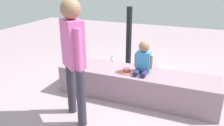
{
  "coord_description": "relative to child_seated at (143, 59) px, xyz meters",
  "views": [
    {
      "loc": [
        0.84,
        -3.09,
        1.79
      ],
      "look_at": [
        -0.24,
        -0.41,
        0.69
      ],
      "focal_mm": 36.04,
      "sensor_mm": 36.0,
      "label": 1
    }
  ],
  "objects": [
    {
      "name": "handbag_black_leather",
      "position": [
        -0.63,
        0.47,
        -0.53
      ],
      "size": [
        0.29,
        0.13,
        0.34
      ],
      "color": "black",
      "rests_on": "ground_plane"
    },
    {
      "name": "gift_bag",
      "position": [
        0.42,
        0.47,
        -0.53
      ],
      "size": [
        0.19,
        0.13,
        0.28
      ],
      "color": "#4C99E0",
      "rests_on": "ground_plane"
    },
    {
      "name": "party_cup_red",
      "position": [
        0.52,
        1.03,
        -0.61
      ],
      "size": [
        0.07,
        0.07,
        0.09
      ],
      "primitive_type": "cylinder",
      "color": "red",
      "rests_on": "ground_plane"
    },
    {
      "name": "cake_box_white",
      "position": [
        0.24,
        1.12,
        -0.6
      ],
      "size": [
        0.38,
        0.35,
        0.11
      ],
      "primitive_type": "cube",
      "rotation": [
        0.0,
        0.0,
        -0.28
      ],
      "color": "white",
      "rests_on": "ground_plane"
    },
    {
      "name": "railing_post",
      "position": [
        -0.56,
        1.04,
        -0.16
      ],
      "size": [
        0.36,
        0.36,
        1.29
      ],
      "color": "black",
      "rests_on": "ground_plane"
    },
    {
      "name": "water_bottle_near_gift",
      "position": [
        -0.97,
        1.18,
        -0.57
      ],
      "size": [
        0.08,
        0.08,
        0.2
      ],
      "color": "silver",
      "rests_on": "ground_plane"
    },
    {
      "name": "ground_plane",
      "position": [
        -0.1,
        -0.01,
        -0.66
      ],
      "size": [
        12.0,
        12.0,
        0.0
      ],
      "primitive_type": "plane",
      "color": "#A68E97"
    },
    {
      "name": "adult_standing",
      "position": [
        -0.67,
        -0.85,
        0.3
      ],
      "size": [
        0.39,
        0.35,
        1.58
      ],
      "color": "#2D2A36",
      "rests_on": "ground_plane"
    },
    {
      "name": "cake_plate",
      "position": [
        -0.22,
        -0.09,
        -0.19
      ],
      "size": [
        0.22,
        0.22,
        0.07
      ],
      "color": "#E0594C",
      "rests_on": "concrete_ledge"
    },
    {
      "name": "child_seated",
      "position": [
        0.0,
        0.0,
        0.0
      ],
      "size": [
        0.28,
        0.32,
        0.48
      ],
      "color": "#23244D",
      "rests_on": "concrete_ledge"
    },
    {
      "name": "concrete_ledge",
      "position": [
        -0.1,
        -0.01,
        -0.43
      ],
      "size": [
        2.44,
        0.59,
        0.44
      ],
      "primitive_type": "cube",
      "color": "gray",
      "rests_on": "ground_plane"
    }
  ]
}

